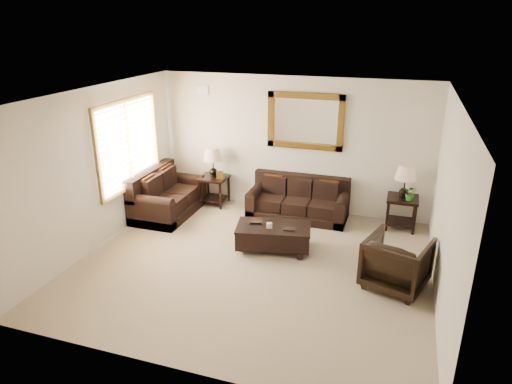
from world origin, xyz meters
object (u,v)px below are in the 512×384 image
(end_table_left, at_px, (213,168))
(coffee_table, at_px, (273,235))
(loveseat, at_px, (166,198))
(end_table_right, at_px, (404,188))
(armchair, at_px, (397,260))
(sofa, at_px, (298,202))

(end_table_left, distance_m, coffee_table, 2.41)
(loveseat, bearing_deg, end_table_right, -80.31)
(loveseat, height_order, coffee_table, loveseat)
(end_table_left, height_order, end_table_right, end_table_left)
(loveseat, height_order, armchair, loveseat)
(coffee_table, bearing_deg, armchair, -26.86)
(sofa, bearing_deg, end_table_right, 1.90)
(sofa, bearing_deg, end_table_left, 178.04)
(end_table_left, bearing_deg, armchair, -29.42)
(sofa, relative_size, armchair, 2.25)
(end_table_left, relative_size, armchair, 1.44)
(sofa, height_order, end_table_right, end_table_right)
(sofa, distance_m, end_table_left, 1.92)
(loveseat, bearing_deg, end_table_left, -43.17)
(sofa, relative_size, end_table_left, 1.57)
(loveseat, height_order, end_table_right, end_table_right)
(end_table_right, relative_size, coffee_table, 0.91)
(end_table_left, distance_m, end_table_right, 3.80)
(end_table_left, distance_m, armchair, 4.36)
(end_table_right, bearing_deg, loveseat, -170.31)
(end_table_right, distance_m, armchair, 2.17)
(end_table_left, bearing_deg, coffee_table, -41.56)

